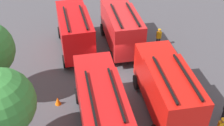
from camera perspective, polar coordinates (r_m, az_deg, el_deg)
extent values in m
plane|color=#423F44|center=(22.13, 0.00, -2.93)|extent=(46.12, 46.12, 0.00)
cube|color=red|center=(20.10, 8.77, -0.46)|extent=(2.51, 2.77, 2.60)
cube|color=#8C9EAD|center=(20.73, 7.99, 1.93)|extent=(0.36, 2.12, 1.46)
cube|color=red|center=(17.51, 12.20, -6.80)|extent=(5.09, 3.12, 2.90)
cube|color=black|center=(16.27, 10.63, -3.08)|extent=(4.30, 0.70, 0.12)
cube|color=black|center=(16.76, 15.06, -2.51)|extent=(4.30, 0.70, 0.12)
cube|color=silver|center=(21.69, 7.56, -1.04)|extent=(0.52, 2.38, 0.28)
cylinder|color=black|center=(20.90, 5.08, -3.90)|extent=(1.14, 0.49, 1.10)
cylinder|color=black|center=(21.56, 11.28, -3.13)|extent=(1.14, 0.49, 1.10)
cube|color=red|center=(26.76, 0.70, 9.85)|extent=(2.48, 2.74, 2.60)
cube|color=#8C9EAD|center=(27.55, 0.26, 11.38)|extent=(0.33, 2.12, 1.46)
cube|color=red|center=(23.67, 2.42, 6.48)|extent=(5.06, 3.05, 2.90)
cube|color=black|center=(22.80, 0.81, 9.76)|extent=(4.30, 0.63, 0.12)
cube|color=black|center=(23.09, 4.20, 10.02)|extent=(4.30, 0.63, 0.12)
cube|color=silver|center=(28.32, 0.19, 8.82)|extent=(0.48, 2.38, 0.28)
cylinder|color=black|center=(27.46, -1.88, 6.91)|extent=(1.13, 0.48, 1.10)
cylinder|color=black|center=(27.89, 3.03, 7.36)|extent=(1.13, 0.48, 1.10)
cylinder|color=black|center=(23.37, 0.10, 1.15)|extent=(1.13, 0.48, 1.10)
cylinder|color=black|center=(23.86, 5.77, 1.78)|extent=(1.13, 0.48, 1.10)
cube|color=red|center=(18.73, -3.58, -3.18)|extent=(2.46, 2.73, 2.60)
cube|color=#8C9EAD|center=(19.36, -4.07, -0.54)|extent=(0.31, 2.12, 1.46)
cube|color=red|center=(16.08, -1.72, -10.54)|extent=(5.05, 3.01, 2.90)
cube|color=black|center=(14.92, -4.44, -6.75)|extent=(4.31, 0.59, 0.12)
cube|color=black|center=(15.07, 0.77, -6.06)|extent=(4.31, 0.59, 0.12)
cube|color=silver|center=(20.38, -3.96, -3.59)|extent=(0.46, 2.38, 0.28)
cylinder|color=black|center=(19.82, -6.95, -6.71)|extent=(1.13, 0.47, 1.10)
cylinder|color=black|center=(20.03, -0.09, -5.84)|extent=(1.13, 0.47, 1.10)
cube|color=red|center=(26.51, -8.31, 9.20)|extent=(2.39, 2.66, 2.60)
cube|color=#8C9EAD|center=(27.32, -8.62, 10.74)|extent=(0.24, 2.12, 1.46)
cube|color=red|center=(23.37, -7.36, 5.78)|extent=(4.98, 2.86, 2.90)
cube|color=black|center=(22.58, -9.41, 8.99)|extent=(4.32, 0.45, 0.12)
cube|color=black|center=(22.69, -5.92, 9.42)|extent=(4.32, 0.45, 0.12)
cube|color=silver|center=(28.10, -8.39, 8.18)|extent=(0.38, 2.38, 0.28)
cylinder|color=black|center=(27.37, -10.58, 6.16)|extent=(1.12, 0.43, 1.10)
cylinder|color=black|center=(27.52, -5.59, 6.81)|extent=(1.12, 0.43, 1.10)
cylinder|color=black|center=(23.22, -9.59, 0.31)|extent=(1.12, 0.43, 1.10)
cylinder|color=black|center=(23.39, -3.76, 1.11)|extent=(1.12, 0.43, 1.10)
cylinder|color=black|center=(26.14, 9.64, 4.34)|extent=(0.16, 0.16, 0.78)
cylinder|color=black|center=(26.08, 9.20, 4.30)|extent=(0.16, 0.16, 0.78)
cube|color=orange|center=(25.74, 9.57, 5.70)|extent=(0.30, 0.45, 0.68)
sphere|color=beige|center=(25.51, 9.67, 6.57)|extent=(0.22, 0.22, 0.22)
cylinder|color=orange|center=(25.47, 9.69, 6.75)|extent=(0.28, 0.28, 0.07)
cylinder|color=black|center=(24.03, 9.54, 1.21)|extent=(0.16, 0.16, 0.77)
cylinder|color=black|center=(24.00, 10.02, 1.09)|extent=(0.16, 0.16, 0.77)
cube|color=orange|center=(23.62, 9.96, 2.57)|extent=(0.46, 0.47, 0.67)
sphere|color=#9E704C|center=(23.38, 10.07, 3.47)|extent=(0.22, 0.22, 0.22)
cylinder|color=orange|center=(23.34, 10.09, 3.65)|extent=(0.27, 0.27, 0.06)
cube|color=orange|center=(18.19, 21.51, -11.89)|extent=(0.35, 0.47, 0.70)
sphere|color=brown|center=(17.86, 21.83, -10.89)|extent=(0.23, 0.23, 0.23)
cylinder|color=orange|center=(17.80, 21.90, -10.68)|extent=(0.28, 0.28, 0.07)
cylinder|color=black|center=(20.05, 21.84, -9.65)|extent=(0.16, 0.16, 0.82)
sphere|color=#337A33|center=(15.48, -21.97, -7.61)|extent=(3.71, 3.71, 3.71)
cone|color=#F2600C|center=(20.03, -11.03, -7.63)|extent=(0.43, 0.43, 0.61)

